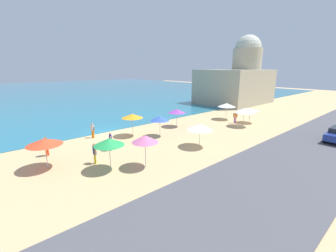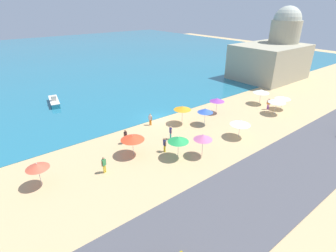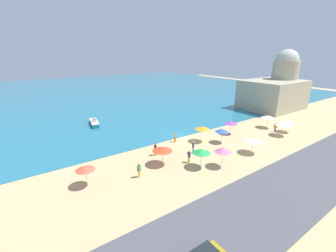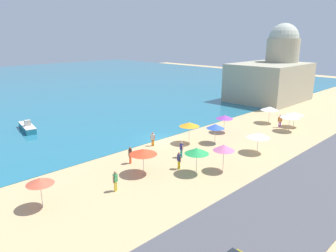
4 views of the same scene
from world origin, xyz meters
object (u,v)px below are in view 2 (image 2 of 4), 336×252
Objects in this scene: beach_umbrella_1 at (205,110)px; beach_umbrella_6 at (277,101)px; skiff_nearshore at (54,101)px; beach_umbrella_2 at (178,139)px; beach_umbrella_7 at (203,137)px; bather_1 at (126,136)px; beach_umbrella_9 at (240,123)px; bather_4 at (150,119)px; beach_umbrella_10 at (132,138)px; harbor_fortress at (274,54)px; beach_umbrella_5 at (261,91)px; bather_0 at (165,144)px; beach_umbrella_8 at (283,98)px; bather_5 at (269,103)px; beach_umbrella_0 at (182,108)px; beach_umbrella_4 at (217,100)px; bather_2 at (171,132)px; bather_3 at (104,164)px; beach_umbrella_3 at (37,166)px.

beach_umbrella_6 is at bearing -19.47° from beach_umbrella_1.
beach_umbrella_2 is at bearing -77.89° from skiff_nearshore.
beach_umbrella_6 is 0.96× the size of beach_umbrella_7.
beach_umbrella_6 reaches higher than bather_1.
beach_umbrella_9 reaches higher than bather_4.
beach_umbrella_9 is 0.97× the size of beach_umbrella_10.
harbor_fortress reaches higher than beach_umbrella_6.
beach_umbrella_5 is 33.00m from skiff_nearshore.
bather_0 is at bearing -26.55° from beach_umbrella_10.
beach_umbrella_8 is 2.21m from bather_5.
bather_1 is at bearing -179.38° from beach_umbrella_0.
beach_umbrella_0 is 21.48m from skiff_nearshore.
beach_umbrella_6 is (6.45, -5.63, 0.04)m from beach_umbrella_4.
bather_5 is (22.43, -4.13, 0.01)m from bather_1.
beach_umbrella_8 is 1.35× the size of bather_2.
harbor_fortress is at bearing 16.19° from beach_umbrella_1.
beach_umbrella_6 is at bearing -146.36° from harbor_fortress.
beach_umbrella_5 reaches higher than bather_0.
beach_umbrella_2 reaches higher than beach_umbrella_9.
beach_umbrella_4 is at bearing 17.72° from bather_0.
beach_umbrella_8 is 24.88m from beach_umbrella_10.
beach_umbrella_6 reaches higher than bather_5.
bather_3 is 11.42m from bather_4.
beach_umbrella_5 is 13.08m from beach_umbrella_9.
bather_5 is at bearing -116.25° from beach_umbrella_5.
skiff_nearshore is (-26.00, 20.27, -1.63)m from beach_umbrella_5.
bather_0 is at bearing 101.88° from beach_umbrella_2.
bather_0 is at bearing 175.44° from beach_umbrella_6.
beach_umbrella_10 is at bearing 135.85° from beach_umbrella_2.
bather_1 is (-21.64, 5.79, -1.11)m from beach_umbrella_6.
beach_umbrella_0 reaches higher than beach_umbrella_9.
beach_umbrella_9 is at bearing -17.41° from bather_0.
beach_umbrella_8 is (15.37, -5.42, -0.42)m from beach_umbrella_0.
beach_umbrella_1 reaches higher than bather_3.
beach_umbrella_1 is 5.17m from beach_umbrella_9.
beach_umbrella_2 is 1.01× the size of beach_umbrella_6.
harbor_fortress is (40.77, 9.23, 2.74)m from beach_umbrella_10.
beach_umbrella_10 is at bearing -167.24° from harbor_fortress.
beach_umbrella_0 reaches higher than bather_5.
beach_umbrella_1 is at bearing 97.13° from beach_umbrella_9.
beach_umbrella_2 is 1.05× the size of beach_umbrella_3.
beach_umbrella_1 is 0.94× the size of beach_umbrella_5.
beach_umbrella_9 reaches higher than bather_0.
harbor_fortress is (35.38, 8.89, 3.89)m from bather_2.
beach_umbrella_5 reaches higher than beach_umbrella_9.
beach_umbrella_5 is at bearing -7.76° from beach_umbrella_0.
bather_4 is 0.94× the size of bather_5.
beach_umbrella_4 is at bearing -46.35° from skiff_nearshore.
bather_3 is 0.32× the size of skiff_nearshore.
beach_umbrella_3 is (-18.55, -2.22, -0.16)m from beach_umbrella_0.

